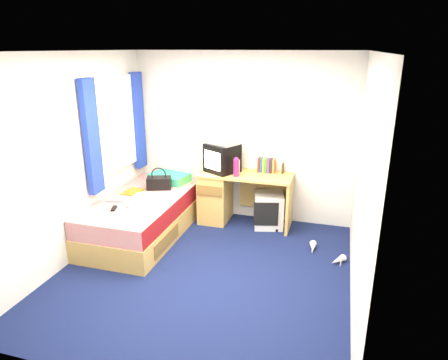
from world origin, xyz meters
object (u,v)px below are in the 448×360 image
(storage_cube, at_px, (269,210))
(magazine, at_px, (133,192))
(towel, at_px, (146,201))
(pillow, at_px, (169,178))
(white_heels, at_px, (325,254))
(bed, at_px, (145,215))
(colour_swatch_fan, at_px, (128,213))
(water_bottle, at_px, (116,199))
(remote_control, at_px, (114,208))
(picture_frame, at_px, (283,168))
(crt_tv, at_px, (222,158))
(aerosol_can, at_px, (238,166))
(handbag, at_px, (159,182))
(vcr, at_px, (222,141))
(desk, at_px, (227,195))
(pink_water_bottle, at_px, (236,168))

(storage_cube, xyz_separation_m, magazine, (-1.79, -0.61, 0.30))
(towel, relative_size, magazine, 1.19)
(pillow, height_order, white_heels, pillow)
(bed, height_order, colour_swatch_fan, colour_swatch_fan)
(water_bottle, xyz_separation_m, remote_control, (0.11, -0.23, -0.03))
(picture_frame, relative_size, magazine, 0.50)
(crt_tv, height_order, white_heels, crt_tv)
(picture_frame, distance_m, aerosol_can, 0.63)
(handbag, distance_m, water_bottle, 0.70)
(handbag, bearing_deg, picture_frame, -0.38)
(remote_control, xyz_separation_m, white_heels, (2.54, 0.53, -0.51))
(magazine, relative_size, remote_control, 1.75)
(picture_frame, bearing_deg, bed, -155.07)
(vcr, height_order, handbag, vcr)
(handbag, relative_size, magazine, 1.35)
(handbag, xyz_separation_m, colour_swatch_fan, (0.03, -0.94, -0.08))
(vcr, distance_m, towel, 1.36)
(towel, bearing_deg, crt_tv, 54.66)
(crt_tv, relative_size, remote_control, 3.35)
(desk, distance_m, aerosol_can, 0.46)
(desk, bearing_deg, aerosol_can, 14.74)
(storage_cube, xyz_separation_m, aerosol_can, (-0.47, 0.05, 0.60))
(pillow, height_order, pink_water_bottle, pink_water_bottle)
(pillow, xyz_separation_m, colour_swatch_fan, (0.01, -1.26, -0.05))
(pink_water_bottle, distance_m, remote_control, 1.69)
(bed, distance_m, handbag, 0.51)
(handbag, bearing_deg, towel, -99.90)
(storage_cube, distance_m, magazine, 1.92)
(storage_cube, relative_size, towel, 1.49)
(magazine, bearing_deg, pink_water_bottle, 19.13)
(bed, xyz_separation_m, water_bottle, (-0.26, -0.26, 0.31))
(aerosol_can, xyz_separation_m, magazine, (-1.33, -0.66, -0.30))
(crt_tv, height_order, remote_control, crt_tv)
(white_heels, bearing_deg, picture_frame, 127.82)
(aerosol_can, relative_size, water_bottle, 0.94)
(vcr, bearing_deg, storage_cube, 24.80)
(handbag, xyz_separation_m, magazine, (-0.29, -0.24, -0.08))
(storage_cube, bearing_deg, remote_control, -158.30)
(towel, distance_m, white_heels, 2.32)
(vcr, bearing_deg, towel, -99.03)
(magazine, bearing_deg, picture_frame, 22.75)
(colour_swatch_fan, bearing_deg, towel, 76.14)
(towel, distance_m, remote_control, 0.39)
(storage_cube, distance_m, picture_frame, 0.62)
(aerosol_can, bearing_deg, magazine, -153.53)
(crt_tv, relative_size, magazine, 1.92)
(handbag, bearing_deg, desk, 3.60)
(storage_cube, xyz_separation_m, white_heels, (0.83, -0.68, -0.21))
(handbag, bearing_deg, vcr, 5.74)
(water_bottle, bearing_deg, storage_cube, 28.31)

